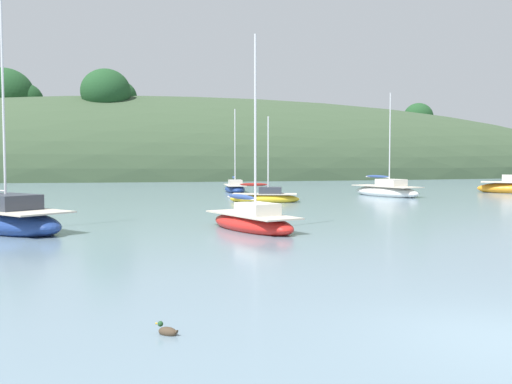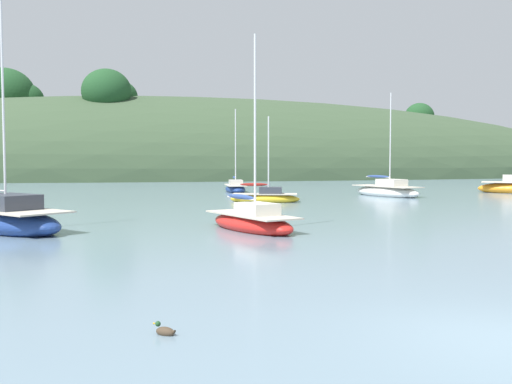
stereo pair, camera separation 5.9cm
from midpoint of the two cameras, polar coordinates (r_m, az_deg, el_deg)
The scene contains 9 objects.
ground_plane at distance 10.14m, azimuth 23.54°, elevation -13.09°, with size 400.00×400.00×0.00m, color slate.
far_shoreline_hill at distance 90.38m, azimuth -7.96°, elevation 1.47°, with size 150.00×36.00×28.39m.
sailboat_blue_center at distance 50.35m, azimuth -2.12°, elevation 0.40°, with size 1.95×5.00×7.27m.
sailboat_cream_ketch at distance 45.59m, azimuth 12.61°, elevation 0.11°, with size 4.07×6.76×8.04m.
sailboat_orange_cutter at distance 23.12m, azimuth -0.43°, elevation -2.88°, with size 3.48×5.52×7.83m.
sailboat_teal_outer at distance 38.17m, azimuth 0.85°, elevation -0.53°, with size 4.80×2.68×5.76m.
sailboat_navy_dinghy at distance 25.01m, azimuth -23.64°, elevation -2.50°, with size 6.62×7.09×9.31m.
mooring_buoy_channel at distance 28.68m, azimuth 0.88°, elevation -2.15°, with size 0.44×0.44×0.54m.
duck_lone_left at distance 9.69m, azimuth -8.83°, elevation -13.30°, with size 0.38×0.36×0.24m.
Camera 1 is at (-5.66, -7.94, 2.80)m, focal length 40.93 mm.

